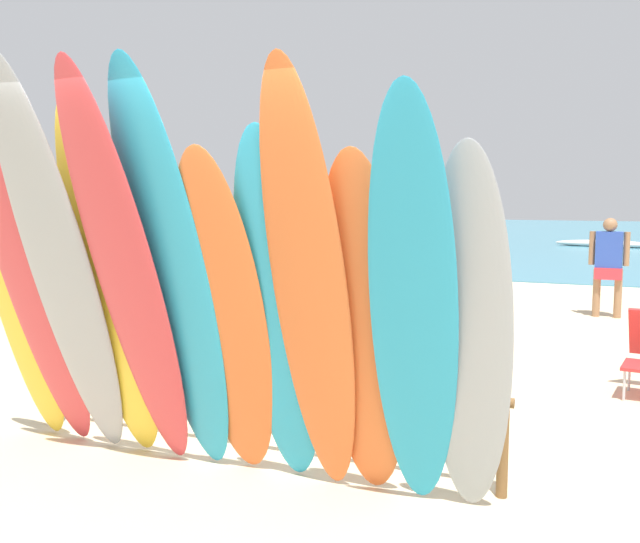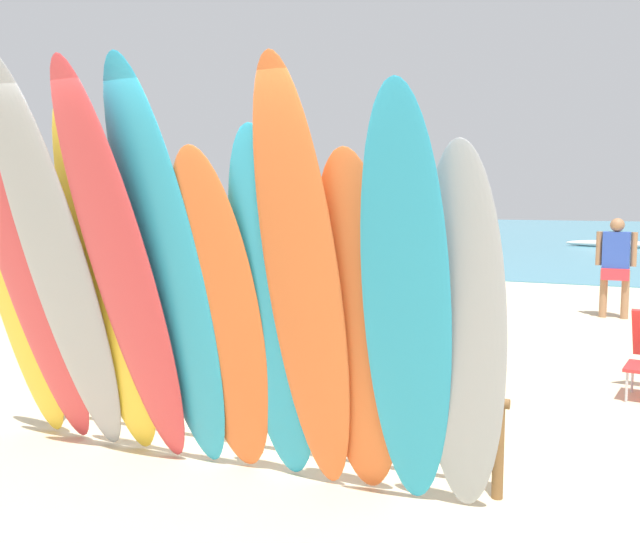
# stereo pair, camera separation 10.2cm
# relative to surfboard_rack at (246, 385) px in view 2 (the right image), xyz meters

# --- Properties ---
(ground) EXTENTS (60.00, 60.00, 0.00)m
(ground) POSITION_rel_surfboard_rack_xyz_m (0.00, 14.00, -0.51)
(ground) COLOR beige
(ocean_water) EXTENTS (60.00, 40.00, 0.02)m
(ocean_water) POSITION_rel_surfboard_rack_xyz_m (0.00, 31.14, -0.50)
(ocean_water) COLOR teal
(ocean_water) RESTS_ON ground
(surfboard_rack) EXTENTS (3.65, 0.07, 0.63)m
(surfboard_rack) POSITION_rel_surfboard_rack_xyz_m (0.00, 0.00, 0.00)
(surfboard_rack) COLOR brown
(surfboard_rack) RESTS_ON ground
(surfboard_yellow_0) EXTENTS (0.55, 0.76, 2.48)m
(surfboard_yellow_0) POSITION_rel_surfboard_rack_xyz_m (-1.64, -0.49, 0.73)
(surfboard_yellow_0) COLOR yellow
(surfboard_yellow_0) RESTS_ON ground
(surfboard_red_1) EXTENTS (0.60, 0.93, 2.43)m
(surfboard_red_1) POSITION_rel_surfboard_rack_xyz_m (-1.37, -0.59, 0.70)
(surfboard_red_1) COLOR #D13D42
(surfboard_red_1) RESTS_ON ground
(surfboard_grey_2) EXTENTS (0.54, 1.07, 2.70)m
(surfboard_grey_2) POSITION_rel_surfboard_rack_xyz_m (-1.00, -0.70, 0.84)
(surfboard_grey_2) COLOR #999EA3
(surfboard_grey_2) RESTS_ON ground
(surfboard_yellow_3) EXTENTS (0.56, 0.84, 2.50)m
(surfboard_yellow_3) POSITION_rel_surfboard_rack_xyz_m (-0.73, -0.55, 0.74)
(surfboard_yellow_3) COLOR yellow
(surfboard_yellow_3) RESTS_ON ground
(surfboard_red_4) EXTENTS (0.60, 1.05, 2.66)m
(surfboard_red_4) POSITION_rel_surfboard_rack_xyz_m (-0.48, -0.69, 0.82)
(surfboard_red_4) COLOR #D13D42
(surfboard_red_4) RESTS_ON ground
(surfboard_teal_5) EXTENTS (0.65, 0.95, 2.67)m
(surfboard_teal_5) POSITION_rel_surfboard_rack_xyz_m (-0.20, -0.61, 0.82)
(surfboard_teal_5) COLOR #289EC6
(surfboard_teal_5) RESTS_ON ground
(surfboard_orange_6) EXTENTS (0.58, 0.78, 2.15)m
(surfboard_orange_6) POSITION_rel_surfboard_rack_xyz_m (0.13, -0.51, 0.56)
(surfboard_orange_6) COLOR orange
(surfboard_orange_6) RESTS_ON ground
(surfboard_teal_7) EXTENTS (0.53, 0.71, 2.26)m
(surfboard_teal_7) POSITION_rel_surfboard_rack_xyz_m (0.48, -0.47, 0.62)
(surfboard_teal_7) COLOR #289EC6
(surfboard_teal_7) RESTS_ON ground
(surfboard_orange_8) EXTENTS (0.54, 0.85, 2.61)m
(surfboard_orange_8) POSITION_rel_surfboard_rack_xyz_m (0.73, -0.57, 0.79)
(surfboard_orange_8) COLOR orange
(surfboard_orange_8) RESTS_ON ground
(surfboard_orange_9) EXTENTS (0.55, 0.64, 2.12)m
(surfboard_orange_9) POSITION_rel_surfboard_rack_xyz_m (1.01, -0.44, 0.55)
(surfboard_orange_9) COLOR orange
(surfboard_orange_9) RESTS_ON ground
(surfboard_teal_10) EXTENTS (0.57, 0.90, 2.42)m
(surfboard_teal_10) POSITION_rel_surfboard_rack_xyz_m (1.35, -0.59, 0.70)
(surfboard_teal_10) COLOR #289EC6
(surfboard_teal_10) RESTS_ON ground
(surfboard_grey_11) EXTENTS (0.50, 0.64, 2.14)m
(surfboard_grey_11) POSITION_rel_surfboard_rack_xyz_m (1.63, -0.45, 0.56)
(surfboard_grey_11) COLOR #999EA3
(surfboard_grey_11) RESTS_ON ground
(beachgoer_by_water) EXTENTS (0.57, 0.24, 1.52)m
(beachgoer_by_water) POSITION_rel_surfboard_rack_xyz_m (2.29, 7.18, 0.36)
(beachgoer_by_water) COLOR #9E704C
(beachgoer_by_water) RESTS_ON ground
(beachgoer_midbeach) EXTENTS (0.54, 0.33, 1.52)m
(beachgoer_midbeach) POSITION_rel_surfboard_rack_xyz_m (0.83, 2.98, 0.36)
(beachgoer_midbeach) COLOR tan
(beachgoer_midbeach) RESTS_ON ground
(beachgoer_photographing) EXTENTS (0.60, 0.33, 1.65)m
(beachgoer_photographing) POSITION_rel_surfboard_rack_xyz_m (-0.96, 3.05, 0.44)
(beachgoer_photographing) COLOR beige
(beachgoer_photographing) RESTS_ON ground
(distant_boat) EXTENTS (3.51, 1.09, 0.28)m
(distant_boat) POSITION_rel_surfboard_rack_xyz_m (2.06, 22.93, -0.39)
(distant_boat) COLOR silver
(distant_boat) RESTS_ON ground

